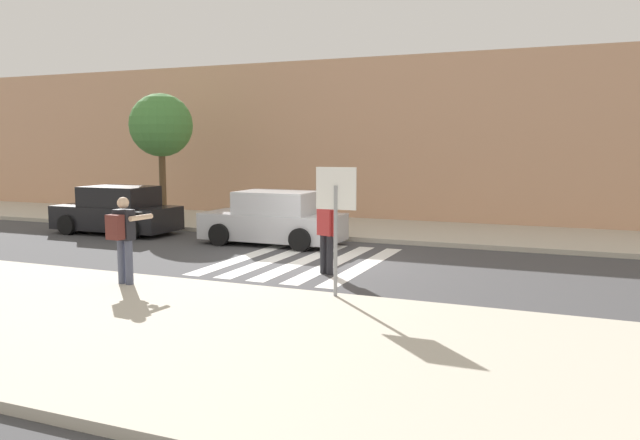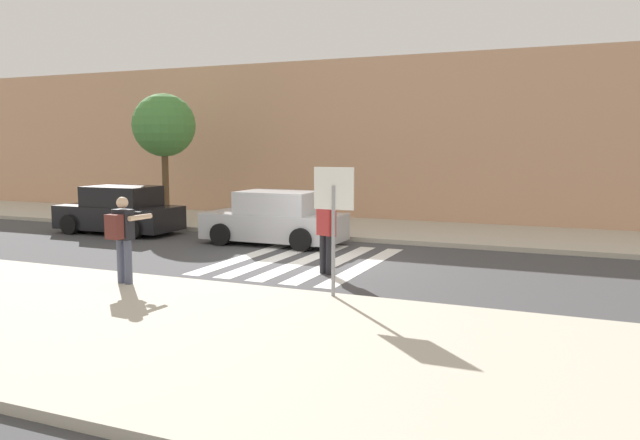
# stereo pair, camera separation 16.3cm
# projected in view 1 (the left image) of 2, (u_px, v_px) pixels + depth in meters

# --- Properties ---
(ground_plane) EXTENTS (120.00, 120.00, 0.00)m
(ground_plane) POSITION_uv_depth(u_px,v_px,m) (301.00, 262.00, 15.36)
(ground_plane) COLOR #424244
(sidewalk_near) EXTENTS (60.00, 6.00, 0.14)m
(sidewalk_near) POSITION_uv_depth(u_px,v_px,m) (136.00, 327.00, 9.67)
(sidewalk_near) COLOR beige
(sidewalk_near) RESTS_ON ground
(sidewalk_far) EXTENTS (60.00, 4.80, 0.14)m
(sidewalk_far) POSITION_uv_depth(u_px,v_px,m) (374.00, 229.00, 20.85)
(sidewalk_far) COLOR beige
(sidewalk_far) RESTS_ON ground
(building_facade_far) EXTENTS (56.00, 4.00, 6.08)m
(building_facade_far) POSITION_uv_depth(u_px,v_px,m) (409.00, 141.00, 24.54)
(building_facade_far) COLOR tan
(building_facade_far) RESTS_ON ground
(crosswalk_stripe_0) EXTENTS (0.44, 5.20, 0.01)m
(crosswalk_stripe_0) POSITION_uv_depth(u_px,v_px,m) (248.00, 256.00, 16.15)
(crosswalk_stripe_0) COLOR silver
(crosswalk_stripe_0) RESTS_ON ground
(crosswalk_stripe_1) EXTENTS (0.44, 5.20, 0.01)m
(crosswalk_stripe_1) POSITION_uv_depth(u_px,v_px,m) (275.00, 258.00, 15.85)
(crosswalk_stripe_1) COLOR silver
(crosswalk_stripe_1) RESTS_ON ground
(crosswalk_stripe_2) EXTENTS (0.44, 5.20, 0.01)m
(crosswalk_stripe_2) POSITION_uv_depth(u_px,v_px,m) (304.00, 261.00, 15.54)
(crosswalk_stripe_2) COLOR silver
(crosswalk_stripe_2) RESTS_ON ground
(crosswalk_stripe_3) EXTENTS (0.44, 5.20, 0.01)m
(crosswalk_stripe_3) POSITION_uv_depth(u_px,v_px,m) (334.00, 263.00, 15.24)
(crosswalk_stripe_3) COLOR silver
(crosswalk_stripe_3) RESTS_ON ground
(crosswalk_stripe_4) EXTENTS (0.44, 5.20, 0.01)m
(crosswalk_stripe_4) POSITION_uv_depth(u_px,v_px,m) (365.00, 265.00, 14.94)
(crosswalk_stripe_4) COLOR silver
(crosswalk_stripe_4) RESTS_ON ground
(stop_sign) EXTENTS (0.76, 0.08, 2.34)m
(stop_sign) POSITION_uv_depth(u_px,v_px,m) (336.00, 203.00, 11.16)
(stop_sign) COLOR gray
(stop_sign) RESTS_ON sidewalk_near
(photographer_with_backpack) EXTENTS (0.63, 0.88, 1.72)m
(photographer_with_backpack) POSITION_uv_depth(u_px,v_px,m) (123.00, 233.00, 12.19)
(photographer_with_backpack) COLOR #474C60
(photographer_with_backpack) RESTS_ON sidewalk_near
(pedestrian_crossing) EXTENTS (0.55, 0.36, 1.72)m
(pedestrian_crossing) POSITION_uv_depth(u_px,v_px,m) (327.00, 231.00, 13.84)
(pedestrian_crossing) COLOR #232328
(pedestrian_crossing) RESTS_ON ground
(parked_car_black) EXTENTS (4.10, 1.92, 1.55)m
(parked_car_black) POSITION_uv_depth(u_px,v_px,m) (117.00, 211.00, 20.28)
(parked_car_black) COLOR black
(parked_car_black) RESTS_ON ground
(parked_car_silver) EXTENTS (4.10, 1.92, 1.55)m
(parked_car_silver) POSITION_uv_depth(u_px,v_px,m) (274.00, 219.00, 18.11)
(parked_car_silver) COLOR #B7BABF
(parked_car_silver) RESTS_ON ground
(street_tree_west) EXTENTS (2.28, 2.28, 4.59)m
(street_tree_west) POSITION_uv_depth(u_px,v_px,m) (161.00, 126.00, 22.53)
(street_tree_west) COLOR brown
(street_tree_west) RESTS_ON sidewalk_far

